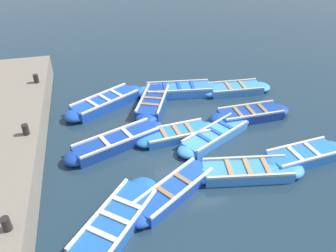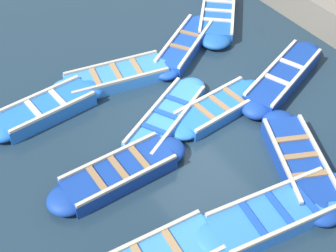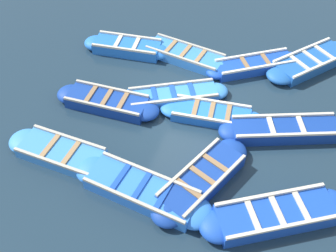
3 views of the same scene
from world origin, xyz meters
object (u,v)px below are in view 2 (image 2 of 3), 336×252
at_px(boat_drifting, 218,16).
at_px(boat_inner_gap, 166,119).
at_px(boat_bow_out, 185,45).
at_px(boat_tucked, 119,174).
at_px(boat_mid_row, 278,214).
at_px(boat_outer_left, 219,108).
at_px(boat_centre, 47,109).
at_px(boat_far_corner, 299,162).
at_px(boat_stern_in, 283,77).
at_px(boat_outer_right, 117,77).

xyz_separation_m(boat_drifting, boat_inner_gap, (-3.90, -3.10, -0.03)).
distance_m(boat_bow_out, boat_tucked, 5.11).
relative_size(boat_mid_row, boat_outer_left, 1.22).
height_order(boat_centre, boat_inner_gap, boat_centre).
bearing_deg(boat_centre, boat_far_corner, -49.23).
relative_size(boat_stern_in, boat_mid_row, 0.98).
xyz_separation_m(boat_centre, boat_mid_row, (2.69, -5.44, 0.00)).
height_order(boat_centre, boat_drifting, boat_centre).
distance_m(boat_outer_right, boat_inner_gap, 2.09).
bearing_deg(boat_outer_right, boat_bow_out, 5.92).
xyz_separation_m(boat_stern_in, boat_far_corner, (-1.78, -2.43, -0.00)).
xyz_separation_m(boat_stern_in, boat_bow_out, (-1.35, 2.69, -0.03)).
relative_size(boat_outer_right, boat_inner_gap, 1.07).
bearing_deg(boat_stern_in, boat_far_corner, -126.27).
distance_m(boat_centre, boat_outer_right, 2.08).
bearing_deg(boat_mid_row, boat_tucked, 129.41).
distance_m(boat_mid_row, boat_inner_gap, 3.60).
distance_m(boat_drifting, boat_tucked, 6.99).
relative_size(boat_drifting, boat_mid_row, 0.87).
bearing_deg(boat_mid_row, boat_bow_out, 73.37).
bearing_deg(boat_outer_right, boat_centre, -174.04).
distance_m(boat_centre, boat_drifting, 6.34).
bearing_deg(boat_drifting, boat_stern_in, -97.01).
bearing_deg(boat_drifting, boat_inner_gap, -141.58).
bearing_deg(boat_outer_left, boat_far_corner, -81.38).
height_order(boat_outer_right, boat_mid_row, boat_mid_row).
bearing_deg(boat_inner_gap, boat_far_corner, -58.78).
bearing_deg(boat_inner_gap, boat_outer_right, 96.77).
bearing_deg(boat_drifting, boat_centre, -168.75).
relative_size(boat_drifting, boat_far_corner, 0.98).
distance_m(boat_stern_in, boat_bow_out, 3.01).
xyz_separation_m(boat_mid_row, boat_inner_gap, (-0.37, 3.58, -0.04)).
relative_size(boat_outer_right, boat_mid_row, 0.95).
relative_size(boat_centre, boat_tucked, 0.97).
xyz_separation_m(boat_stern_in, boat_centre, (-5.80, 2.23, -0.01)).
height_order(boat_bow_out, boat_mid_row, boat_mid_row).
distance_m(boat_stern_in, boat_tucked, 5.31).
xyz_separation_m(boat_stern_in, boat_tucked, (-5.28, -0.57, -0.01)).
height_order(boat_centre, boat_outer_right, boat_centre).
relative_size(boat_outer_right, boat_far_corner, 1.06).
height_order(boat_drifting, boat_outer_left, boat_drifting).
bearing_deg(boat_mid_row, boat_far_corner, 30.56).
relative_size(boat_stern_in, boat_bow_out, 1.18).
height_order(boat_drifting, boat_inner_gap, boat_drifting).
height_order(boat_mid_row, boat_tucked, boat_mid_row).
distance_m(boat_centre, boat_mid_row, 6.07).
height_order(boat_bow_out, boat_inner_gap, boat_bow_out).
xyz_separation_m(boat_outer_right, boat_far_corner, (1.94, -4.87, 0.02)).
bearing_deg(boat_stern_in, boat_bow_out, 116.56).
height_order(boat_drifting, boat_bow_out, boat_drifting).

